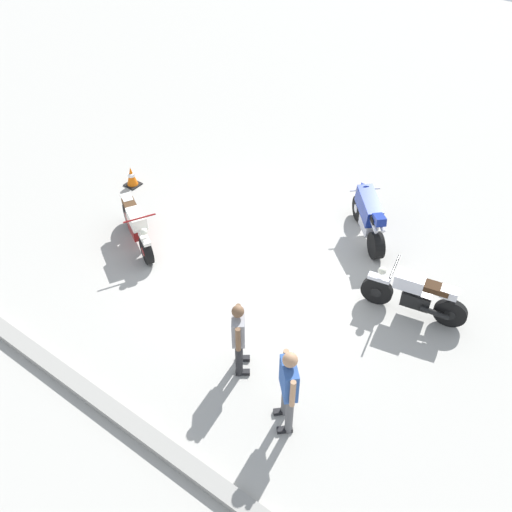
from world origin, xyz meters
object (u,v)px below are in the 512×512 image
motorcycle_cream_vintage (137,226)px  traffic_cone (132,177)px  motorcycle_silver_cruiser (415,295)px  person_in_blue_shirt (288,385)px  motorcycle_blue_sportbike (369,216)px  person_in_gray_shirt (239,335)px

motorcycle_cream_vintage → traffic_cone: motorcycle_cream_vintage is taller
motorcycle_cream_vintage → motorcycle_silver_cruiser: bearing=44.3°
motorcycle_cream_vintage → person_in_blue_shirt: bearing=9.4°
motorcycle_silver_cruiser → motorcycle_blue_sportbike: bearing=-52.0°
traffic_cone → motorcycle_silver_cruiser: bearing=-179.2°
motorcycle_cream_vintage → person_in_gray_shirt: (-3.96, 1.43, 0.40)m
motorcycle_silver_cruiser → person_in_blue_shirt: 3.60m
motorcycle_silver_cruiser → person_in_gray_shirt: (1.95, 3.06, 0.37)m
motorcycle_cream_vintage → traffic_cone: bearing=167.7°
motorcycle_cream_vintage → traffic_cone: size_ratio=3.37×
motorcycle_blue_sportbike → person_in_gray_shirt: 4.68m
person_in_gray_shirt → traffic_cone: 6.46m
motorcycle_cream_vintage → motorcycle_blue_sportbike: bearing=67.6°
motorcycle_blue_sportbike → person_in_blue_shirt: person_in_blue_shirt is taller
person_in_gray_shirt → motorcycle_blue_sportbike: bearing=52.3°
person_in_gray_shirt → person_in_blue_shirt: bearing=-55.1°
person_in_blue_shirt → motorcycle_blue_sportbike: bearing=-120.8°
traffic_cone → motorcycle_blue_sportbike: bearing=-163.6°
motorcycle_silver_cruiser → person_in_gray_shirt: person_in_gray_shirt is taller
motorcycle_blue_sportbike → person_in_blue_shirt: 5.28m
motorcycle_silver_cruiser → traffic_cone: size_ratio=3.91×
motorcycle_blue_sportbike → person_in_gray_shirt: person_in_gray_shirt is taller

